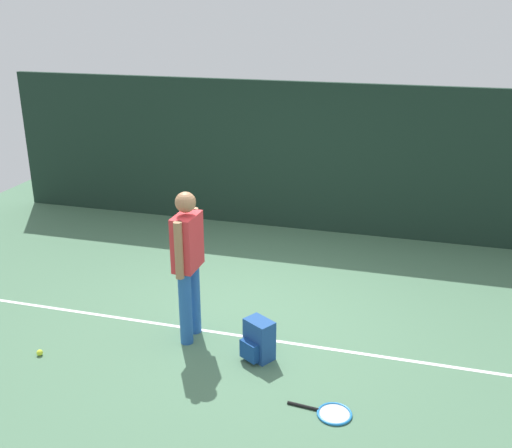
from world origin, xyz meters
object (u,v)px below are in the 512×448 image
at_px(tennis_player, 188,258).
at_px(tennis_racket, 331,413).
at_px(tennis_ball_near_player, 40,353).
at_px(backpack, 258,340).

height_order(tennis_player, tennis_racket, tennis_player).
distance_m(tennis_racket, tennis_ball_near_player, 3.14).
height_order(tennis_player, backpack, tennis_player).
bearing_deg(tennis_racket, tennis_player, 157.78).
bearing_deg(backpack, tennis_ball_near_player, -133.73).
height_order(tennis_player, tennis_ball_near_player, tennis_player).
height_order(tennis_racket, backpack, backpack).
bearing_deg(backpack, tennis_player, -162.14).
relative_size(tennis_player, backpack, 3.86).
xyz_separation_m(tennis_racket, tennis_ball_near_player, (-3.14, 0.13, 0.02)).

